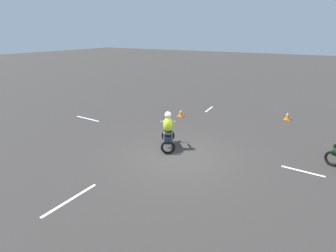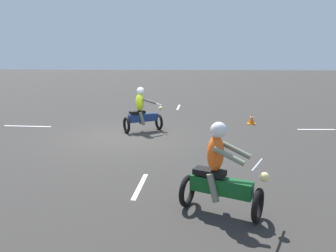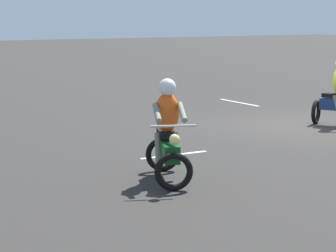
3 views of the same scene
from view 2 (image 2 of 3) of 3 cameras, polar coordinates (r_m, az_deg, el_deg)
The scene contains 8 objects.
ground_plane at distance 11.62m, azimuth -7.67°, elevation -1.79°, with size 120.00×120.00×0.00m, color #2D2B28.
motorcycle_rider_foreground at distance 12.17m, azimuth -4.54°, elevation 2.39°, with size 1.51×1.23×1.66m.
motorcycle_rider_background at distance 5.84m, azimuth 8.97°, elevation -8.36°, with size 1.53×1.13×1.66m.
traffic_cone_mid_center at distance 14.01m, azimuth 14.36°, elevation 1.16°, with size 0.32×0.32×0.43m.
lane_stripe_e at distance 14.35m, azimuth -23.29°, elevation -0.02°, with size 0.10×1.96×0.01m, color silver.
lane_stripe_n at distance 7.21m, azimuth -4.89°, elevation -10.37°, with size 0.10×1.45×0.01m, color silver.
lane_stripe_w at distance 13.83m, azimuth 24.45°, elevation -0.54°, with size 0.10×1.45×0.01m, color silver.
lane_stripe_s at distance 18.22m, azimuth 1.83°, elevation 3.31°, with size 0.10×1.86×0.01m, color silver.
Camera 2 is at (-2.32, 11.05, 2.74)m, focal length 35.00 mm.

